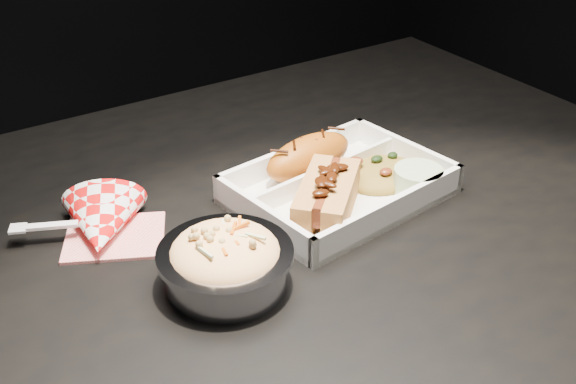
% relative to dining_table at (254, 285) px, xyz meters
% --- Properties ---
extents(dining_table, '(1.20, 0.80, 0.75)m').
position_rel_dining_table_xyz_m(dining_table, '(0.00, 0.00, 0.00)').
color(dining_table, black).
rests_on(dining_table, ground).
extents(food_tray, '(0.27, 0.21, 0.04)m').
position_rel_dining_table_xyz_m(food_tray, '(0.12, -0.01, 0.10)').
color(food_tray, white).
rests_on(food_tray, dining_table).
extents(fried_pastry, '(0.14, 0.07, 0.05)m').
position_rel_dining_table_xyz_m(fried_pastry, '(0.11, 0.05, 0.12)').
color(fried_pastry, '#AB5411').
rests_on(fried_pastry, food_tray).
extents(hotdog, '(0.13, 0.13, 0.06)m').
position_rel_dining_table_xyz_m(hotdog, '(0.08, -0.04, 0.12)').
color(hotdog, '#C38442').
rests_on(hotdog, food_tray).
extents(fried_rice_mound, '(0.11, 0.10, 0.03)m').
position_rel_dining_table_xyz_m(fried_rice_mound, '(0.19, -0.01, 0.11)').
color(fried_rice_mound, olive).
rests_on(fried_rice_mound, food_tray).
extents(cupcake_liner, '(0.06, 0.06, 0.03)m').
position_rel_dining_table_xyz_m(cupcake_liner, '(0.20, -0.06, 0.11)').
color(cupcake_liner, '#AEC796').
rests_on(cupcake_liner, food_tray).
extents(foil_coleslaw_cup, '(0.14, 0.14, 0.07)m').
position_rel_dining_table_xyz_m(foil_coleslaw_cup, '(-0.08, -0.08, 0.12)').
color(foil_coleslaw_cup, silver).
rests_on(foil_coleslaw_cup, dining_table).
extents(napkin_fork, '(0.17, 0.15, 0.10)m').
position_rel_dining_table_xyz_m(napkin_fork, '(-0.15, 0.07, 0.11)').
color(napkin_fork, red).
rests_on(napkin_fork, dining_table).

